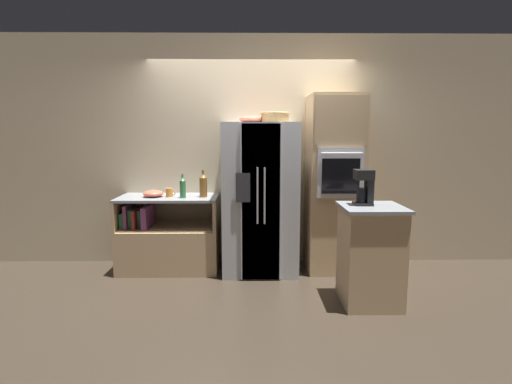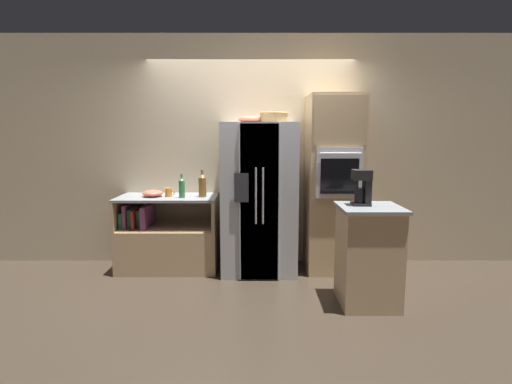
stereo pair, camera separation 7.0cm
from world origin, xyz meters
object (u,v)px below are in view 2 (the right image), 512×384
object	(u,v)px
coffee_maker	(364,186)
wicker_basket	(275,117)
fruit_bowl	(252,119)
wall_oven	(334,184)
refrigerator	(260,198)
bottle_tall	(183,187)
bottle_short	(204,185)
mug	(170,192)
mixing_bowl	(154,193)

from	to	relation	value
coffee_maker	wicker_basket	bearing A→B (deg)	131.03
fruit_bowl	wall_oven	bearing A→B (deg)	-0.83
refrigerator	wall_oven	xyz separation A→B (m)	(0.87, 0.05, 0.16)
bottle_tall	bottle_short	distance (m)	0.24
mug	mixing_bowl	world-z (taller)	mug
refrigerator	coffee_maker	bearing A→B (deg)	-42.96
mixing_bowl	wicker_basket	bearing A→B (deg)	-0.87
fruit_bowl	coffee_maker	size ratio (longest dim) A/B	0.87
bottle_tall	coffee_maker	distance (m)	2.05
bottle_short	coffee_maker	bearing A→B (deg)	-29.40
wall_oven	wicker_basket	distance (m)	1.04
refrigerator	fruit_bowl	size ratio (longest dim) A/B	6.01
wicker_basket	mug	distance (m)	1.50
mixing_bowl	fruit_bowl	bearing A→B (deg)	1.33
fruit_bowl	wicker_basket	bearing A→B (deg)	-10.35
bottle_tall	coffee_maker	bearing A→B (deg)	-24.79
refrigerator	bottle_tall	world-z (taller)	refrigerator
bottle_tall	mixing_bowl	world-z (taller)	bottle_tall
fruit_bowl	coffee_maker	xyz separation A→B (m)	(1.06, -0.96, -0.65)
mug	mixing_bowl	size ratio (longest dim) A/B	0.48
refrigerator	coffee_maker	xyz separation A→B (m)	(0.96, -0.90, 0.26)
wall_oven	refrigerator	bearing A→B (deg)	-176.65
refrigerator	mixing_bowl	bearing A→B (deg)	178.25
wall_oven	bottle_short	world-z (taller)	wall_oven
wicker_basket	mixing_bowl	xyz separation A→B (m)	(-1.42, 0.02, -0.88)
bottle_short	refrigerator	bearing A→B (deg)	-1.54
mug	fruit_bowl	bearing A→B (deg)	2.25
wall_oven	bottle_short	xyz separation A→B (m)	(-1.53, -0.03, -0.01)
wicker_basket	coffee_maker	xyz separation A→B (m)	(0.80, -0.92, -0.67)
bottle_tall	mug	distance (m)	0.19
bottle_tall	mug	xyz separation A→B (m)	(-0.17, 0.07, -0.07)
bottle_tall	bottle_short	xyz separation A→B (m)	(0.23, 0.06, 0.02)
wall_oven	bottle_tall	distance (m)	1.76
bottle_tall	coffee_maker	world-z (taller)	coffee_maker
bottle_short	mug	bearing A→B (deg)	178.67
wicker_basket	bottle_tall	xyz separation A→B (m)	(-1.06, -0.06, -0.80)
bottle_tall	mug	size ratio (longest dim) A/B	2.40
fruit_bowl	bottle_tall	size ratio (longest dim) A/B	1.06
bottle_tall	refrigerator	bearing A→B (deg)	2.67
bottle_tall	coffee_maker	size ratio (longest dim) A/B	0.82
wall_oven	bottle_short	distance (m)	1.53
refrigerator	mixing_bowl	world-z (taller)	refrigerator
mixing_bowl	coffee_maker	xyz separation A→B (m)	(2.21, -0.94, 0.21)
wicker_basket	mug	bearing A→B (deg)	179.52
fruit_bowl	bottle_tall	distance (m)	1.11
refrigerator	fruit_bowl	distance (m)	0.92
fruit_bowl	refrigerator	bearing A→B (deg)	-34.20
wicker_basket	coffee_maker	size ratio (longest dim) A/B	0.98
bottle_short	mixing_bowl	bearing A→B (deg)	178.02
refrigerator	mixing_bowl	size ratio (longest dim) A/B	7.30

